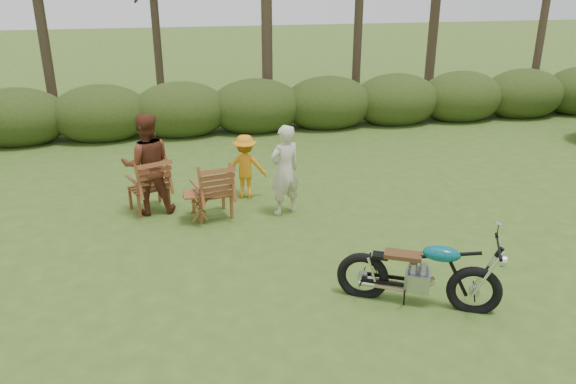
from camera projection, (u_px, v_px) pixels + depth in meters
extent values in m
plane|color=#36511B|center=(366.00, 313.00, 7.11)|extent=(80.00, 80.00, 0.00)
cylinder|color=#35281D|center=(154.00, 3.00, 16.58)|extent=(0.24, 0.24, 6.30)
cylinder|color=#35281D|center=(359.00, 0.00, 16.69)|extent=(0.26, 0.26, 6.48)
ellipsoid|color=#263613|center=(17.00, 118.00, 13.92)|extent=(2.52, 1.68, 1.51)
ellipsoid|color=#263613|center=(101.00, 114.00, 14.31)|extent=(2.52, 1.68, 1.51)
ellipsoid|color=#263613|center=(180.00, 111.00, 14.69)|extent=(2.52, 1.68, 1.51)
ellipsoid|color=#263613|center=(256.00, 107.00, 15.07)|extent=(2.52, 1.68, 1.51)
ellipsoid|color=#263613|center=(328.00, 104.00, 15.45)|extent=(2.52, 1.68, 1.51)
ellipsoid|color=#263613|center=(396.00, 100.00, 15.84)|extent=(2.52, 1.68, 1.51)
ellipsoid|color=#263613|center=(461.00, 97.00, 16.22)|extent=(2.52, 1.68, 1.51)
ellipsoid|color=#263613|center=(523.00, 94.00, 16.60)|extent=(2.52, 1.68, 1.51)
imported|color=#BEB09D|center=(201.00, 191.00, 9.49)|extent=(0.14, 0.14, 0.09)
imported|color=beige|center=(285.00, 213.00, 10.05)|extent=(0.69, 0.58, 1.62)
imported|color=#5C2A1A|center=(152.00, 212.00, 10.10)|extent=(0.91, 0.73, 1.80)
imported|color=orange|center=(246.00, 197.00, 10.77)|extent=(0.86, 0.59, 1.23)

